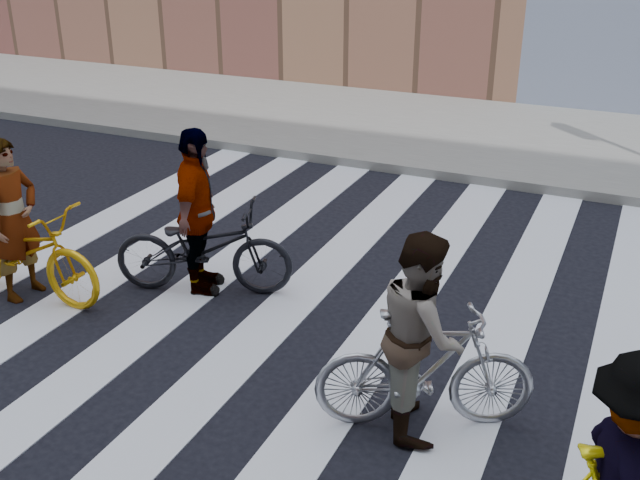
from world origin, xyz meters
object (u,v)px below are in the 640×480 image
Objects in this scene: bike_dark_rear at (203,248)px; rider_rear at (197,213)px; rider_right at (630,478)px; rider_left at (14,219)px; bike_yellow_left at (23,250)px; rider_mid at (421,333)px; bike_silver_mid at (425,369)px.

rider_rear is (-0.05, 0.00, 0.41)m from bike_dark_rear.
rider_left is at bearing 55.37° from rider_right.
rider_left reaches higher than bike_yellow_left.
bike_yellow_left is 1.20× the size of rider_mid.
bike_yellow_left reaches higher than bike_dark_rear.
bike_silver_mid is at bearing -114.36° from rider_mid.
bike_dark_rear is at bearing -109.09° from rider_rear.
rider_left is 6.31m from rider_right.
rider_left is 1.91m from rider_rear.
bike_silver_mid reaches higher than bike_dark_rear.
rider_rear is at bearing 41.95° from bike_silver_mid.
bike_yellow_left is 4.58m from bike_silver_mid.
rider_mid is (4.51, -0.40, 0.31)m from bike_yellow_left.
rider_left is at bearing 91.15° from bike_yellow_left.
bike_silver_mid is (4.56, -0.40, -0.01)m from bike_yellow_left.
rider_left is (-1.74, -0.88, 0.37)m from bike_dark_rear.
rider_right reaches higher than bike_silver_mid.
bike_yellow_left is 1.05× the size of bike_dark_rear.
rider_mid is at bearing 65.64° from bike_silver_mid.
rider_mid is at bearing 35.41° from rider_right.
rider_left is at bearing 60.69° from bike_silver_mid.
rider_right is at bearing -148.27° from bike_silver_mid.
bike_dark_rear is 1.18× the size of rider_right.
rider_mid reaches higher than bike_dark_rear.
rider_right is at bearing -136.52° from rider_rear.
bike_yellow_left reaches higher than bike_silver_mid.
rider_left reaches higher than rider_right.
rider_rear reaches higher than rider_mid.
rider_mid is 1.89m from rider_right.
bike_silver_mid is 0.32m from rider_mid.
rider_mid is 0.92× the size of rider_rear.
rider_mid is at bearing -93.85° from rider_left.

